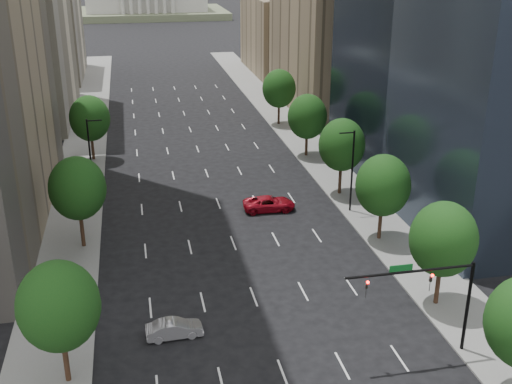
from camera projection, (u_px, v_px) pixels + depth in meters
sidewalk_left at (73, 214)px, 66.48m from camera, size 6.00×200.00×0.15m
sidewalk_right at (352, 192)px, 72.22m from camera, size 6.00×200.00×0.15m
midrise_cream_left at (16, 7)px, 97.40m from camera, size 14.00×30.00×35.00m
filler_left at (45, 34)px, 130.59m from camera, size 14.00×26.00×18.00m
parking_tan_right at (330, 18)px, 104.85m from camera, size 14.00×30.00×30.00m
filler_right at (282, 34)px, 137.48m from camera, size 14.00×26.00×16.00m
tree_right_1 at (443, 239)px, 47.99m from camera, size 5.20×5.20×8.75m
tree_right_2 at (383, 185)px, 58.97m from camera, size 5.20×5.20×8.61m
tree_right_3 at (342, 145)px, 69.78m from camera, size 5.20×5.20×8.89m
tree_right_4 at (307, 117)px, 82.69m from camera, size 5.20×5.20×8.46m
tree_right_5 at (279, 89)px, 97.14m from camera, size 5.20×5.20×8.75m
tree_left_0 at (59, 306)px, 39.17m from camera, size 5.20×5.20×8.75m
tree_left_1 at (77, 188)px, 57.30m from camera, size 5.20×5.20×8.97m
tree_left_2 at (90, 118)px, 81.07m from camera, size 5.20×5.20×8.68m
streetlight_rn at (352, 169)px, 65.52m from camera, size 1.70×0.20×9.00m
streetlight_ln at (91, 155)px, 69.65m from camera, size 1.70×0.20×9.00m
traffic_signal at (437, 290)px, 42.10m from camera, size 9.12×0.40×7.38m
foothills at (172, 17)px, 580.72m from camera, size 720.00×413.00×263.00m
car_silver at (174, 329)px, 45.74m from camera, size 4.21×1.65×1.37m
car_red_far at (269, 204)px, 67.35m from camera, size 5.66×2.76×1.55m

